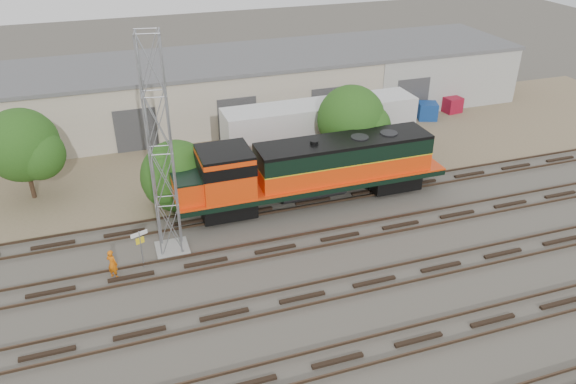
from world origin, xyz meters
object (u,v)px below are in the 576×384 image
object	(u,v)px
signal_tower	(161,155)
locomotive	(309,169)
worker	(112,264)
semi_trailer	(325,124)

from	to	relation	value
signal_tower	locomotive	bearing A→B (deg)	15.89
locomotive	signal_tower	xyz separation A→B (m)	(-9.23, -2.63, 3.57)
signal_tower	worker	size ratio (longest dim) A/B	7.31
signal_tower	worker	world-z (taller)	signal_tower
semi_trailer	worker	bearing A→B (deg)	-148.05
semi_trailer	locomotive	bearing A→B (deg)	-120.51
locomotive	worker	bearing A→B (deg)	-161.80
locomotive	semi_trailer	bearing A→B (deg)	59.94
locomotive	semi_trailer	distance (m)	7.00
locomotive	semi_trailer	size ratio (longest dim) A/B	1.22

